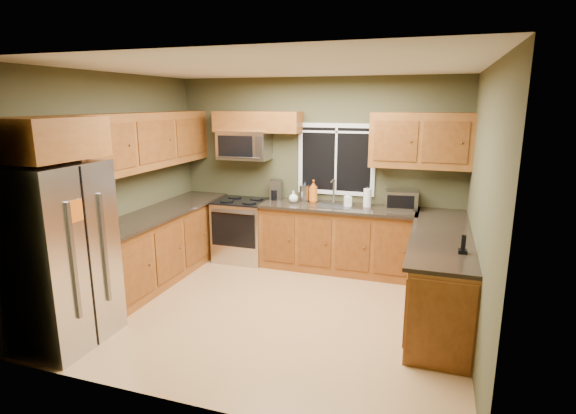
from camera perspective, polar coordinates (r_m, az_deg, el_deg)
The scene contains 29 objects.
floor at distance 5.35m, azimuth -1.73°, elevation -12.86°, with size 4.20×4.20×0.00m, color #AD7E4C.
ceiling at distance 4.82m, azimuth -1.96°, elevation 17.33°, with size 4.20×4.20×0.00m, color white.
back_wall at distance 6.61m, azimuth 3.57°, elevation 4.45°, with size 4.20×4.20×0.00m, color #424127.
front_wall at distance 3.34m, azimuth -12.59°, elevation -4.59°, with size 4.20×4.20×0.00m, color #424127.
left_wall at distance 5.96m, azimuth -21.17°, elevation 2.63°, with size 3.60×3.60×0.00m, color #424127.
right_wall at distance 4.64m, azimuth 23.28°, elevation -0.35°, with size 3.60×3.60×0.00m, color #424127.
window at distance 6.49m, azimuth 6.13°, elevation 6.05°, with size 1.12×0.03×1.02m.
base_cabinets_left at distance 6.36m, azimuth -15.70°, elevation -4.70°, with size 0.60×2.65×0.90m, color brown.
countertop_left at distance 6.23m, azimuth -15.78°, elevation -0.60°, with size 0.65×2.65×0.04m, color black.
base_cabinets_back at distance 6.43m, azimuth 6.35°, elevation -4.09°, with size 2.17×0.60×0.90m, color brown.
countertop_back at distance 6.28m, azimuth 6.41°, elevation -0.06°, with size 2.17×0.65×0.04m, color black.
base_cabinets_peninsula at distance 5.40m, azimuth 18.78°, elevation -8.15°, with size 0.60×2.52×0.90m.
countertop_peninsula at distance 5.26m, azimuth 18.88°, elevation -3.32°, with size 0.65×2.50×0.04m, color black.
upper_cabinets_left at distance 6.17m, azimuth -17.57°, elevation 8.02°, with size 0.33×2.65×0.72m, color brown.
upper_cabinets_back_left at distance 6.65m, azimuth -3.94°, elevation 10.74°, with size 1.30×0.33×0.30m, color brown.
upper_cabinets_back_right at distance 6.17m, azimuth 16.48°, elevation 8.09°, with size 1.30×0.33×0.72m, color brown.
upper_cabinet_over_fridge at distance 4.69m, azimuth -28.50°, elevation 7.70°, with size 0.72×0.90×0.38m, color brown.
refrigerator at distance 4.90m, azimuth -27.05°, elevation -5.52°, with size 0.74×0.90×1.80m.
range at distance 6.83m, azimuth -5.81°, elevation -2.87°, with size 0.76×0.69×0.94m.
microwave at distance 6.72m, azimuth -5.58°, elevation 7.82°, with size 0.76×0.41×0.42m.
sink at distance 6.32m, azimuth 5.43°, elevation 0.33°, with size 0.60×0.42×0.36m.
toaster_oven at distance 6.24m, azimuth 14.22°, elevation 0.91°, with size 0.44×0.36×0.26m.
coffee_maker at distance 6.67m, azimuth -1.56°, elevation 2.14°, with size 0.21×0.26×0.28m.
kettle at distance 6.54m, azimuth 2.16°, elevation 1.90°, with size 0.16×0.16×0.29m.
paper_towel_roll at distance 6.27m, azimuth 10.04°, elevation 1.17°, with size 0.11×0.11×0.28m.
soap_bottle_a at distance 6.45m, azimuth 3.25°, elevation 2.02°, with size 0.13×0.13×0.33m, color #D15F13.
soap_bottle_b at distance 6.26m, azimuth 7.61°, elevation 1.02°, with size 0.09×0.09×0.21m, color white.
soap_bottle_c at distance 6.45m, azimuth 0.69°, elevation 1.32°, with size 0.13×0.13×0.17m, color white.
cordless_phone at distance 4.61m, azimuth 21.33°, elevation -4.85°, with size 0.08×0.08×0.18m.
Camera 1 is at (1.67, -4.51, 2.35)m, focal length 28.00 mm.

